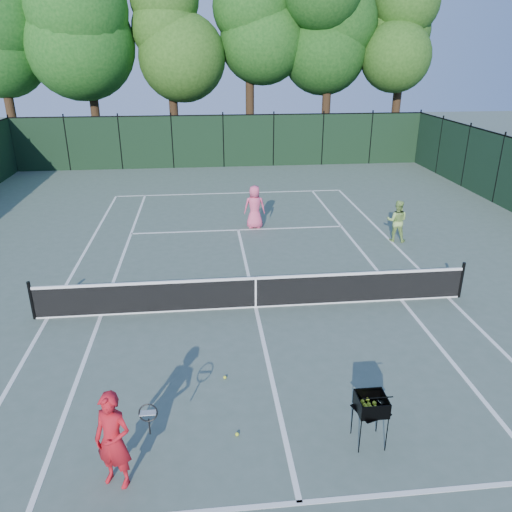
{
  "coord_description": "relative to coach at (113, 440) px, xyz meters",
  "views": [
    {
      "loc": [
        -1.28,
        -11.96,
        6.46
      ],
      "look_at": [
        0.12,
        1.0,
        1.1
      ],
      "focal_mm": 35.0,
      "sensor_mm": 36.0,
      "label": 1
    }
  ],
  "objects": [
    {
      "name": "fence_far",
      "position": [
        2.84,
        23.68,
        0.64
      ],
      "size": [
        24.0,
        0.05,
        3.0
      ],
      "primitive_type": "cube",
      "color": "black",
      "rests_on": "ground"
    },
    {
      "name": "tree_2",
      "position": [
        -0.16,
        27.48,
        6.87
      ],
      "size": [
        6.0,
        6.0,
        12.4
      ],
      "color": "black",
      "rests_on": "ground"
    },
    {
      "name": "ball_hopper",
      "position": [
        4.29,
        0.44,
        -0.04
      ],
      "size": [
        0.65,
        0.65,
        0.98
      ],
      "rotation": [
        0.0,
        0.0,
        0.32
      ],
      "color": "black",
      "rests_on": "ground"
    },
    {
      "name": "tennis_net",
      "position": [
        2.84,
        5.68,
        -0.38
      ],
      "size": [
        11.69,
        0.09,
        1.06
      ],
      "color": "black",
      "rests_on": "ground"
    },
    {
      "name": "tree_5",
      "position": [
        14.84,
        27.78,
        6.85
      ],
      "size": [
        5.8,
        5.8,
        12.23
      ],
      "color": "black",
      "rests_on": "ground"
    },
    {
      "name": "sideline_doubles_right",
      "position": [
        8.32,
        5.68,
        -0.85
      ],
      "size": [
        0.1,
        23.77,
        0.01
      ],
      "primitive_type": "cube",
      "color": "white",
      "rests_on": "ground"
    },
    {
      "name": "sideline_singles_left",
      "position": [
        -1.28,
        5.68,
        -0.85
      ],
      "size": [
        0.1,
        23.77,
        0.01
      ],
      "primitive_type": "cube",
      "color": "white",
      "rests_on": "ground"
    },
    {
      "name": "tree_1",
      "position": [
        -5.16,
        27.68,
        7.83
      ],
      "size": [
        6.8,
        6.8,
        13.98
      ],
      "color": "black",
      "rests_on": "ground"
    },
    {
      "name": "coach",
      "position": [
        0.0,
        0.0,
        0.0
      ],
      "size": [
        1.07,
        0.62,
        1.71
      ],
      "rotation": [
        0.0,
        0.0,
        -0.4
      ],
      "color": "red",
      "rests_on": "ground"
    },
    {
      "name": "tree_4",
      "position": [
        9.84,
        27.28,
        7.29
      ],
      "size": [
        6.2,
        6.2,
        12.97
      ],
      "color": "black",
      "rests_on": "ground"
    },
    {
      "name": "service_line_far",
      "position": [
        2.84,
        12.08,
        -0.85
      ],
      "size": [
        8.23,
        0.1,
        0.01
      ],
      "primitive_type": "cube",
      "color": "white",
      "rests_on": "ground"
    },
    {
      "name": "loose_ball_midcourt",
      "position": [
        1.84,
        2.57,
        -0.82
      ],
      "size": [
        0.07,
        0.07,
        0.07
      ],
      "primitive_type": "sphere",
      "color": "#CAD82C",
      "rests_on": "ground"
    },
    {
      "name": "service_line_near",
      "position": [
        2.84,
        -0.72,
        -0.85
      ],
      "size": [
        8.23,
        0.1,
        0.01
      ],
      "primitive_type": "cube",
      "color": "white",
      "rests_on": "ground"
    },
    {
      "name": "sideline_singles_right",
      "position": [
        6.95,
        5.68,
        -0.85
      ],
      "size": [
        0.1,
        23.77,
        0.01
      ],
      "primitive_type": "cube",
      "color": "white",
      "rests_on": "ground"
    },
    {
      "name": "tree_3",
      "position": [
        4.84,
        27.98,
        8.15
      ],
      "size": [
        7.0,
        7.0,
        14.45
      ],
      "color": "black",
      "rests_on": "ground"
    },
    {
      "name": "player_pink",
      "position": [
        3.5,
        12.3,
        -0.01
      ],
      "size": [
        0.85,
        0.58,
        1.69
      ],
      "rotation": [
        0.0,
        0.0,
        3.09
      ],
      "color": "#EA527C",
      "rests_on": "ground"
    },
    {
      "name": "sideline_doubles_left",
      "position": [
        -2.65,
        5.68,
        -0.85
      ],
      "size": [
        0.1,
        23.77,
        0.01
      ],
      "primitive_type": "cube",
      "color": "white",
      "rests_on": "ground"
    },
    {
      "name": "center_service_line",
      "position": [
        2.84,
        5.68,
        -0.85
      ],
      "size": [
        0.1,
        12.8,
        0.01
      ],
      "primitive_type": "cube",
      "color": "white",
      "rests_on": "ground"
    },
    {
      "name": "loose_ball_near_cart",
      "position": [
        1.98,
        0.84,
        -0.82
      ],
      "size": [
        0.07,
        0.07,
        0.07
      ],
      "primitive_type": "sphere",
      "color": "#C3DD2D",
      "rests_on": "ground"
    },
    {
      "name": "player_green",
      "position": [
        8.49,
        10.28,
        -0.09
      ],
      "size": [
        0.91,
        0.82,
        1.53
      ],
      "rotation": [
        0.0,
        0.0,
        2.75
      ],
      "color": "#94BE5F",
      "rests_on": "ground"
    },
    {
      "name": "baseline_far",
      "position": [
        2.84,
        17.57,
        -0.85
      ],
      "size": [
        10.97,
        0.1,
        0.01
      ],
      "primitive_type": "cube",
      "color": "white",
      "rests_on": "ground"
    },
    {
      "name": "ground",
      "position": [
        2.84,
        5.68,
        -0.86
      ],
      "size": [
        90.0,
        90.0,
        0.0
      ],
      "primitive_type": "plane",
      "color": "#4E5F52",
      "rests_on": "ground"
    }
  ]
}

